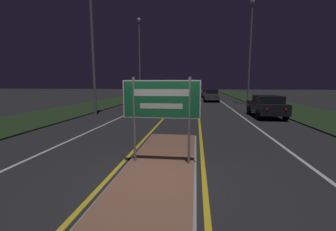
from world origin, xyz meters
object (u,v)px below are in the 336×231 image
streetlight_left_near (92,28)px  car_receding_1 (211,95)px  car_approaching_0 (157,101)px  highway_sign (161,103)px  streetlight_left_far (139,53)px  car_approaching_1 (169,95)px  car_receding_2 (207,93)px  car_receding_0 (267,106)px  streetlight_right_near (250,43)px

streetlight_left_near → car_receding_1: (9.25, 13.56, -5.36)m
car_receding_1 → car_approaching_0: (-5.40, -9.37, -0.10)m
highway_sign → streetlight_left_far: 24.62m
highway_sign → streetlight_left_far: streetlight_left_far is taller
streetlight_left_far → car_approaching_1: 6.67m
highway_sign → streetlight_left_near: 12.29m
streetlight_left_near → car_approaching_1: (3.76, 13.73, -5.41)m
streetlight_left_near → car_receding_2: (9.21, 22.18, -5.43)m
streetlight_left_far → car_approaching_0: streetlight_left_far is taller
highway_sign → car_approaching_1: bearing=96.4°
car_receding_1 → car_approaching_0: 10.81m
car_receding_0 → car_receding_2: size_ratio=0.94×
streetlight_left_near → car_approaching_0: (3.86, 4.19, -5.46)m
streetlight_left_far → car_approaching_0: size_ratio=2.43×
streetlight_left_near → car_receding_2: bearing=67.4°
streetlight_right_near → car_approaching_0: size_ratio=2.53×
streetlight_left_near → car_receding_2: 24.62m
car_receding_2 → car_approaching_0: 18.77m
highway_sign → car_approaching_1: size_ratio=0.58×
streetlight_right_near → car_receding_1: 7.76m
streetlight_right_near → car_receding_2: (-3.80, 12.11, -5.89)m
streetlight_left_near → car_receding_1: 17.27m
highway_sign → car_receding_2: bearing=84.9°
car_receding_1 → car_approaching_1: size_ratio=1.00×
car_receding_0 → car_approaching_0: car_receding_0 is taller
car_approaching_1 → highway_sign: bearing=-83.6°
highway_sign → car_approaching_0: size_ratio=0.56×
streetlight_right_near → car_approaching_0: streetlight_right_near is taller
car_receding_0 → car_receding_2: 21.89m
car_receding_1 → streetlight_left_far: bearing=178.5°
car_approaching_0 → car_approaching_1: (-0.10, 9.54, 0.04)m
streetlight_left_far → car_receding_2: streetlight_left_far is taller
highway_sign → car_receding_0: size_ratio=0.59×
car_receding_0 → car_approaching_1: (-8.43, 13.23, -0.03)m
highway_sign → car_approaching_1: highway_sign is taller
highway_sign → streetlight_left_near: bearing=123.8°
streetlight_left_far → car_receding_1: (9.34, -0.24, -5.39)m
streetlight_right_near → car_receding_2: 13.99m
car_receding_2 → streetlight_right_near: bearing=-72.6°
streetlight_right_near → car_approaching_0: bearing=-147.3°
streetlight_left_near → streetlight_right_near: (13.01, 10.07, 0.46)m
streetlight_left_near → car_receding_1: size_ratio=2.24×
streetlight_right_near → car_receding_0: (-0.83, -9.57, -5.84)m
highway_sign → streetlight_right_near: streetlight_right_near is taller
streetlight_left_far → car_receding_0: size_ratio=2.59×
car_approaching_1 → car_approaching_0: bearing=-89.4°
streetlight_right_near → car_receding_0: size_ratio=2.71×
car_receding_1 → car_approaching_0: bearing=-119.9°
car_approaching_1 → streetlight_left_far: bearing=178.9°
car_receding_2 → car_approaching_1: (-5.45, -8.45, 0.02)m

